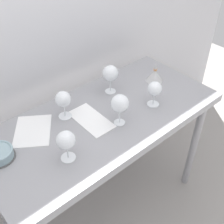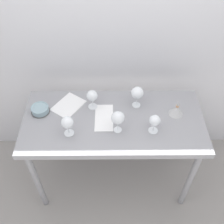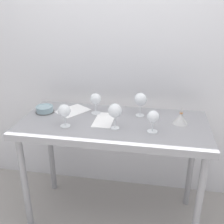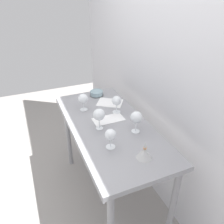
{
  "view_description": "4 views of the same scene",
  "coord_description": "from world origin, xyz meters",
  "px_view_note": "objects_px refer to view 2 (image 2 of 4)",
  "views": [
    {
      "loc": [
        -0.78,
        -0.97,
        1.95
      ],
      "look_at": [
        0.03,
        -0.04,
        0.94
      ],
      "focal_mm": 45.97,
      "sensor_mm": 36.0,
      "label": 1
    },
    {
      "loc": [
        -0.02,
        -1.37,
        2.46
      ],
      "look_at": [
        -0.01,
        0.04,
        0.94
      ],
      "focal_mm": 43.18,
      "sensor_mm": 36.0,
      "label": 2
    },
    {
      "loc": [
        0.3,
        -1.79,
        1.74
      ],
      "look_at": [
        -0.02,
        0.04,
        0.96
      ],
      "focal_mm": 42.94,
      "sensor_mm": 36.0,
      "label": 3
    },
    {
      "loc": [
        1.51,
        -0.62,
        1.96
      ],
      "look_at": [
        -0.06,
        0.04,
        0.98
      ],
      "focal_mm": 36.11,
      "sensor_mm": 36.0,
      "label": 4
    }
  ],
  "objects_px": {
    "wine_glass_near_right": "(155,121)",
    "wine_glass_near_left": "(67,123)",
    "wine_glass_far_right": "(137,93)",
    "tasting_bowl": "(40,109)",
    "tasting_sheet_upper": "(68,105)",
    "tasting_sheet_lower": "(104,118)",
    "wine_glass_far_left": "(92,96)",
    "wine_glass_near_center": "(118,118)",
    "decanter_funnel": "(177,110)"
  },
  "relations": [
    {
      "from": "tasting_sheet_upper",
      "to": "tasting_bowl",
      "type": "height_order",
      "value": "tasting_bowl"
    },
    {
      "from": "tasting_sheet_upper",
      "to": "wine_glass_far_right",
      "type": "bearing_deg",
      "value": 34.85
    },
    {
      "from": "wine_glass_far_left",
      "to": "decanter_funnel",
      "type": "height_order",
      "value": "wine_glass_far_left"
    },
    {
      "from": "wine_glass_far_right",
      "to": "tasting_bowl",
      "type": "distance_m",
      "value": 0.77
    },
    {
      "from": "wine_glass_near_center",
      "to": "tasting_sheet_upper",
      "type": "xyz_separation_m",
      "value": [
        -0.39,
        0.26,
        -0.13
      ]
    },
    {
      "from": "wine_glass_near_right",
      "to": "decanter_funnel",
      "type": "relative_size",
      "value": 1.16
    },
    {
      "from": "tasting_sheet_upper",
      "to": "tasting_bowl",
      "type": "relative_size",
      "value": 1.66
    },
    {
      "from": "wine_glass_near_right",
      "to": "wine_glass_near_center",
      "type": "height_order",
      "value": "wine_glass_near_center"
    },
    {
      "from": "decanter_funnel",
      "to": "tasting_sheet_lower",
      "type": "bearing_deg",
      "value": -175.96
    },
    {
      "from": "wine_glass_near_center",
      "to": "decanter_funnel",
      "type": "height_order",
      "value": "wine_glass_near_center"
    },
    {
      "from": "wine_glass_near_left",
      "to": "tasting_bowl",
      "type": "xyz_separation_m",
      "value": [
        -0.25,
        0.22,
        -0.09
      ]
    },
    {
      "from": "wine_glass_near_left",
      "to": "tasting_sheet_upper",
      "type": "relative_size",
      "value": 0.68
    },
    {
      "from": "wine_glass_far_right",
      "to": "decanter_funnel",
      "type": "height_order",
      "value": "wine_glass_far_right"
    },
    {
      "from": "wine_glass_far_left",
      "to": "tasting_sheet_upper",
      "type": "xyz_separation_m",
      "value": [
        -0.2,
        0.01,
        -0.12
      ]
    },
    {
      "from": "tasting_sheet_lower",
      "to": "wine_glass_far_right",
      "type": "bearing_deg",
      "value": 27.17
    },
    {
      "from": "wine_glass_near_left",
      "to": "tasting_bowl",
      "type": "height_order",
      "value": "wine_glass_near_left"
    },
    {
      "from": "tasting_bowl",
      "to": "wine_glass_far_right",
      "type": "bearing_deg",
      "value": 5.03
    },
    {
      "from": "wine_glass_near_center",
      "to": "tasting_bowl",
      "type": "xyz_separation_m",
      "value": [
        -0.61,
        0.19,
        -0.1
      ]
    },
    {
      "from": "wine_glass_near_center",
      "to": "tasting_sheet_upper",
      "type": "distance_m",
      "value": 0.49
    },
    {
      "from": "wine_glass_near_right",
      "to": "wine_glass_far_right",
      "type": "relative_size",
      "value": 0.84
    },
    {
      "from": "wine_glass_far_right",
      "to": "wine_glass_far_left",
      "type": "bearing_deg",
      "value": -177.56
    },
    {
      "from": "wine_glass_near_right",
      "to": "wine_glass_near_left",
      "type": "xyz_separation_m",
      "value": [
        -0.62,
        -0.02,
        0.01
      ]
    },
    {
      "from": "wine_glass_near_left",
      "to": "tasting_bowl",
      "type": "bearing_deg",
      "value": 138.67
    },
    {
      "from": "wine_glass_near_left",
      "to": "decanter_funnel",
      "type": "xyz_separation_m",
      "value": [
        0.82,
        0.19,
        -0.08
      ]
    },
    {
      "from": "tasting_sheet_upper",
      "to": "decanter_funnel",
      "type": "xyz_separation_m",
      "value": [
        0.85,
        -0.09,
        0.04
      ]
    },
    {
      "from": "tasting_sheet_lower",
      "to": "tasting_bowl",
      "type": "relative_size",
      "value": 1.87
    },
    {
      "from": "tasting_sheet_lower",
      "to": "decanter_funnel",
      "type": "height_order",
      "value": "decanter_funnel"
    },
    {
      "from": "wine_glass_near_right",
      "to": "wine_glass_near_center",
      "type": "bearing_deg",
      "value": 178.12
    },
    {
      "from": "wine_glass_near_right",
      "to": "decanter_funnel",
      "type": "distance_m",
      "value": 0.27
    },
    {
      "from": "tasting_sheet_upper",
      "to": "tasting_bowl",
      "type": "bearing_deg",
      "value": -127.83
    },
    {
      "from": "tasting_sheet_upper",
      "to": "wine_glass_far_left",
      "type": "bearing_deg",
      "value": 30.63
    },
    {
      "from": "wine_glass_far_left",
      "to": "wine_glass_near_left",
      "type": "relative_size",
      "value": 1.0
    },
    {
      "from": "tasting_sheet_upper",
      "to": "tasting_sheet_lower",
      "type": "relative_size",
      "value": 0.89
    },
    {
      "from": "wine_glass_far_left",
      "to": "tasting_sheet_lower",
      "type": "xyz_separation_m",
      "value": [
        0.09,
        -0.12,
        -0.12
      ]
    },
    {
      "from": "wine_glass_near_left",
      "to": "tasting_sheet_lower",
      "type": "xyz_separation_m",
      "value": [
        0.25,
        0.15,
        -0.11
      ]
    },
    {
      "from": "wine_glass_near_right",
      "to": "wine_glass_far_left",
      "type": "height_order",
      "value": "wine_glass_far_left"
    },
    {
      "from": "wine_glass_near_right",
      "to": "wine_glass_far_left",
      "type": "xyz_separation_m",
      "value": [
        -0.46,
        0.25,
        0.01
      ]
    },
    {
      "from": "wine_glass_near_center",
      "to": "tasting_bowl",
      "type": "relative_size",
      "value": 1.25
    },
    {
      "from": "tasting_bowl",
      "to": "wine_glass_far_left",
      "type": "bearing_deg",
      "value": 7.22
    },
    {
      "from": "wine_glass_far_right",
      "to": "wine_glass_near_center",
      "type": "bearing_deg",
      "value": -121.22
    },
    {
      "from": "wine_glass_near_right",
      "to": "tasting_sheet_lower",
      "type": "bearing_deg",
      "value": 160.19
    },
    {
      "from": "wine_glass_near_center",
      "to": "wine_glass_near_right",
      "type": "bearing_deg",
      "value": -1.88
    },
    {
      "from": "wine_glass_near_right",
      "to": "tasting_sheet_lower",
      "type": "height_order",
      "value": "wine_glass_near_right"
    },
    {
      "from": "wine_glass_near_left",
      "to": "wine_glass_far_right",
      "type": "bearing_deg",
      "value": 29.0
    },
    {
      "from": "wine_glass_near_left",
      "to": "wine_glass_near_right",
      "type": "bearing_deg",
      "value": 1.76
    },
    {
      "from": "wine_glass_near_center",
      "to": "decanter_funnel",
      "type": "distance_m",
      "value": 0.5
    },
    {
      "from": "wine_glass_far_left",
      "to": "wine_glass_near_left",
      "type": "bearing_deg",
      "value": -121.16
    },
    {
      "from": "tasting_bowl",
      "to": "wine_glass_near_right",
      "type": "bearing_deg",
      "value": -12.9
    },
    {
      "from": "wine_glass_near_right",
      "to": "wine_glass_near_center",
      "type": "distance_m",
      "value": 0.26
    },
    {
      "from": "wine_glass_far_left",
      "to": "tasting_sheet_upper",
      "type": "relative_size",
      "value": 0.68
    }
  ]
}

